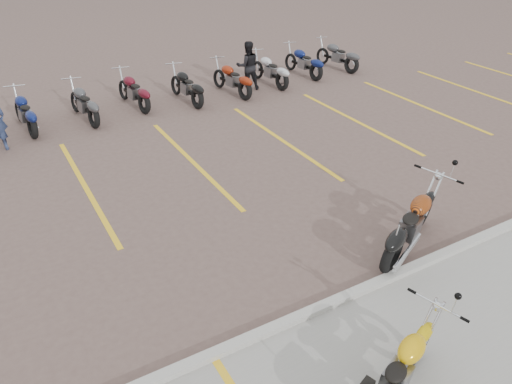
% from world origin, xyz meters
% --- Properties ---
extents(ground, '(100.00, 100.00, 0.00)m').
position_xyz_m(ground, '(0.00, 0.00, 0.00)').
color(ground, brown).
rests_on(ground, ground).
extents(curb, '(60.00, 0.18, 0.12)m').
position_xyz_m(curb, '(0.00, -2.00, 0.06)').
color(curb, '#ADAAA3').
rests_on(curb, ground).
extents(parking_stripes, '(38.00, 5.50, 0.01)m').
position_xyz_m(parking_stripes, '(0.00, 4.00, 0.00)').
color(parking_stripes, yellow).
rests_on(parking_stripes, ground).
extents(yellow_cruiser, '(2.05, 0.90, 0.89)m').
position_xyz_m(yellow_cruiser, '(-0.57, -3.82, 0.44)').
color(yellow_cruiser, black).
rests_on(yellow_cruiser, ground).
extents(flame_cruiser, '(2.26, 1.16, 1.00)m').
position_xyz_m(flame_cruiser, '(2.02, -1.43, 0.50)').
color(flame_cruiser, black).
rests_on(flame_cruiser, ground).
extents(person_b, '(0.95, 0.82, 1.67)m').
position_xyz_m(person_b, '(4.00, 8.25, 0.84)').
color(person_b, black).
rests_on(person_b, ground).
extents(bg_bike_row, '(17.29, 2.04, 1.10)m').
position_xyz_m(bg_bike_row, '(-0.05, 8.38, 0.55)').
color(bg_bike_row, black).
rests_on(bg_bike_row, ground).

